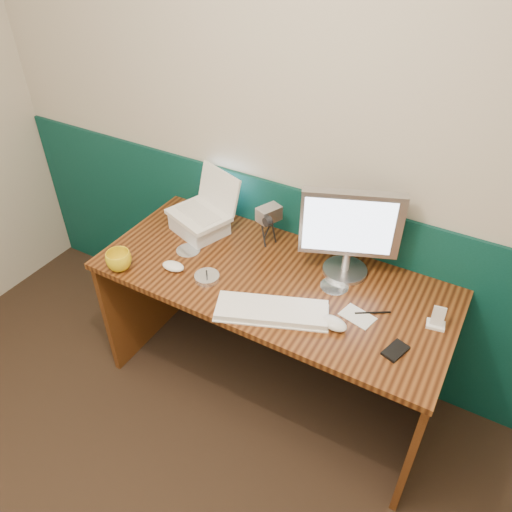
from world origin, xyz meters
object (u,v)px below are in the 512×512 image
Objects in this scene: desk at (271,335)px; laptop at (197,197)px; monitor at (350,233)px; camcorder at (269,225)px; mug at (119,261)px; keyboard at (272,311)px.

laptop reaches higher than desk.
monitor reaches higher than desk.
camcorder is (0.35, 0.09, -0.10)m from laptop.
desk is 13.91× the size of mug.
laptop is 0.71m from keyboard.
monitor is at bearing 36.09° from desk.
desk is 0.77m from laptop.
laptop is 0.47m from mug.
desk is at bearing 24.70° from mug.
mug is at bearing -89.74° from laptop.
keyboard is 2.22× the size of camcorder.
monitor is 1.03m from mug.
monitor is 0.93× the size of keyboard.
monitor is 2.07× the size of camcorder.
monitor is at bearing 23.95° from laptop.
monitor reaches higher than mug.
laptop is at bearing -142.70° from camcorder.
laptop reaches higher than camcorder.
desk is at bearing 95.22° from keyboard.
keyboard is 0.74m from mug.
mug is 0.56× the size of camcorder.
laptop reaches higher than keyboard.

